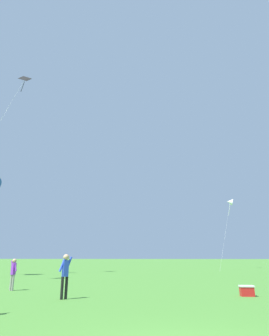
{
  "coord_description": "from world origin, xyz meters",
  "views": [
    {
      "loc": [
        -0.6,
        -5.15,
        1.65
      ],
      "look_at": [
        -3.24,
        26.51,
        11.18
      ],
      "focal_mm": 31.58,
      "sensor_mm": 36.0,
      "label": 1
    }
  ],
  "objects": [
    {
      "name": "kite_white_distant",
      "position": [
        10.07,
        39.9,
        9.49
      ],
      "size": [
        4.41,
        8.75,
        10.08
      ],
      "color": "white",
      "rests_on": "ground_plane"
    },
    {
      "name": "kite_black_large",
      "position": [
        -15.35,
        21.91,
        19.24
      ],
      "size": [
        2.42,
        9.08,
        21.29
      ],
      "color": "black",
      "rests_on": "ground_plane"
    },
    {
      "name": "person_in_blue_jacket",
      "position": [
        -8.1,
        10.22,
        0.92
      ],
      "size": [
        0.47,
        0.29,
        1.54
      ],
      "color": "gray",
      "rests_on": "ground_plane"
    },
    {
      "name": "person_in_red_shirt",
      "position": [
        -4.5,
        7.38,
        1.05
      ],
      "size": [
        0.48,
        0.42,
        1.74
      ],
      "color": "black",
      "rests_on": "ground_plane"
    },
    {
      "name": "picnic_cooler",
      "position": [
        3.11,
        8.96,
        0.22
      ],
      "size": [
        0.6,
        0.4,
        0.44
      ],
      "color": "red",
      "rests_on": "ground_plane"
    }
  ]
}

